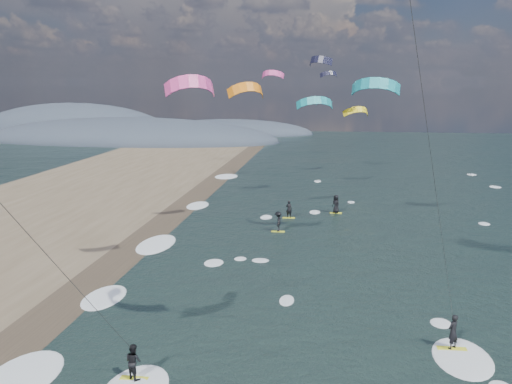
# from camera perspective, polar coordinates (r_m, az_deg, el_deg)

# --- Properties ---
(wet_sand_strip) EXTENTS (3.00, 240.00, 0.00)m
(wet_sand_strip) POSITION_cam_1_polar(r_m,az_deg,el_deg) (31.07, -21.65, -12.95)
(wet_sand_strip) COLOR #382D23
(wet_sand_strip) RESTS_ON ground
(coastal_hills) EXTENTS (80.00, 41.00, 15.00)m
(coastal_hills) POSITION_cam_1_polar(r_m,az_deg,el_deg) (131.87, -13.45, 5.33)
(coastal_hills) COLOR #3D4756
(coastal_hills) RESTS_ON ground
(kitesurfer_near_a) EXTENTS (7.80, 9.15, 18.94)m
(kitesurfer_near_a) POSITION_cam_1_polar(r_m,az_deg,el_deg) (20.91, 15.38, 16.84)
(kitesurfer_near_a) COLOR yellow
(kitesurfer_near_a) RESTS_ON ground
(kitesurfer_near_b) EXTENTS (6.65, 9.11, 12.17)m
(kitesurfer_near_b) POSITION_cam_1_polar(r_m,az_deg,el_deg) (20.22, -23.04, -3.54)
(kitesurfer_near_b) COLOR yellow
(kitesurfer_near_b) RESTS_ON ground
(far_kitesurfers) EXTENTS (5.86, 8.54, 1.76)m
(far_kitesurfers) POSITION_cam_1_polar(r_m,az_deg,el_deg) (50.29, 4.58, -2.11)
(far_kitesurfers) COLOR yellow
(far_kitesurfers) RESTS_ON ground
(bg_kite_field) EXTENTS (16.02, 78.72, 7.41)m
(bg_kite_field) POSITION_cam_1_polar(r_m,az_deg,el_deg) (68.10, 5.95, 10.52)
(bg_kite_field) COLOR black
(bg_kite_field) RESTS_ON ground
(shoreline_surf) EXTENTS (2.40, 79.40, 0.11)m
(shoreline_surf) POSITION_cam_1_polar(r_m,az_deg,el_deg) (34.46, -15.99, -10.21)
(shoreline_surf) COLOR white
(shoreline_surf) RESTS_ON ground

